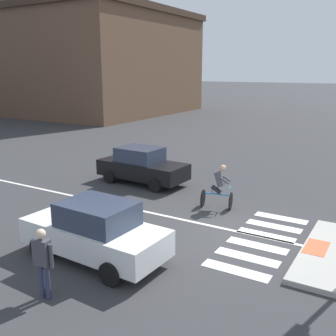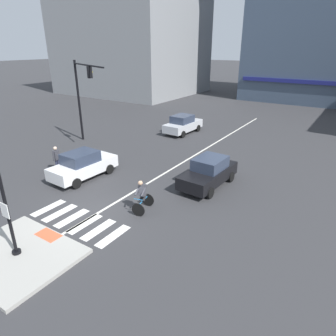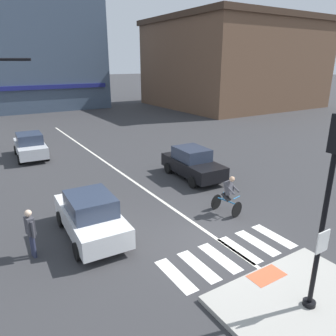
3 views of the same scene
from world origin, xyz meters
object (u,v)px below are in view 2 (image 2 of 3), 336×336
(signal_pole, at_px, (0,183))
(car_white_westbound_near, at_px, (83,165))
(car_black_eastbound_mid, at_px, (209,172))
(car_silver_westbound_distant, at_px, (183,124))
(cyclist, at_px, (142,195))
(pedestrian_at_curb_left, at_px, (56,157))
(traffic_light_mast, at_px, (82,90))

(signal_pole, xyz_separation_m, car_white_westbound_near, (-3.48, 6.48, -2.27))
(signal_pole, bearing_deg, car_black_eastbound_mid, 71.13)
(car_white_westbound_near, bearing_deg, car_silver_westbound_distant, 90.29)
(cyclist, relative_size, pedestrian_at_curb_left, 1.01)
(traffic_light_mast, distance_m, car_silver_westbound_distant, 9.13)
(car_black_eastbound_mid, bearing_deg, car_white_westbound_near, -155.25)
(car_white_westbound_near, xyz_separation_m, cyclist, (5.42, -1.23, 0.06))
(traffic_light_mast, bearing_deg, car_silver_westbound_distant, 53.93)
(car_black_eastbound_mid, height_order, cyclist, cyclist)
(cyclist, bearing_deg, traffic_light_mast, 149.25)
(traffic_light_mast, height_order, car_black_eastbound_mid, traffic_light_mast)
(car_black_eastbound_mid, bearing_deg, car_silver_westbound_distant, 128.09)
(signal_pole, bearing_deg, cyclist, 69.72)
(car_black_eastbound_mid, relative_size, cyclist, 2.49)
(traffic_light_mast, distance_m, car_black_eastbound_mid, 12.43)
(traffic_light_mast, bearing_deg, car_white_westbound_near, -44.70)
(car_white_westbound_near, distance_m, pedestrian_at_curb_left, 2.07)
(signal_pole, bearing_deg, traffic_light_mast, 126.59)
(cyclist, bearing_deg, car_silver_westbound_distant, 112.76)
(cyclist, bearing_deg, car_white_westbound_near, 167.16)
(traffic_light_mast, xyz_separation_m, car_silver_westbound_distant, (4.98, 6.83, -3.45))
(traffic_light_mast, height_order, cyclist, traffic_light_mast)
(car_silver_westbound_distant, height_order, pedestrian_at_curb_left, pedestrian_at_curb_left)
(cyclist, bearing_deg, signal_pole, -110.28)
(car_white_westbound_near, bearing_deg, traffic_light_mast, 135.30)
(signal_pole, distance_m, car_silver_westbound_distant, 18.77)
(signal_pole, relative_size, car_black_eastbound_mid, 1.17)
(car_white_westbound_near, height_order, pedestrian_at_curb_left, pedestrian_at_curb_left)
(signal_pole, relative_size, cyclist, 2.90)
(car_silver_westbound_distant, relative_size, car_black_eastbound_mid, 1.00)
(traffic_light_mast, bearing_deg, pedestrian_at_curb_left, -60.35)
(car_black_eastbound_mid, bearing_deg, traffic_light_mast, 171.00)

